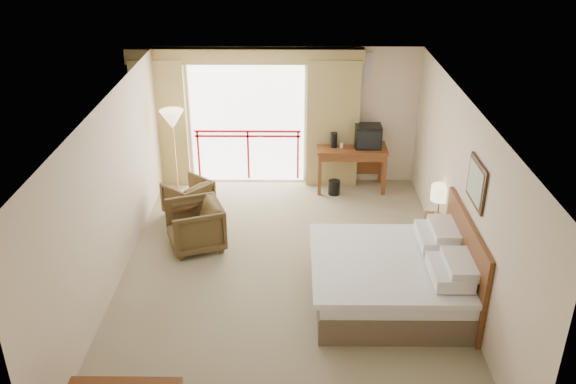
{
  "coord_description": "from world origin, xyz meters",
  "views": [
    {
      "loc": [
        0.1,
        -7.75,
        5.2
      ],
      "look_at": [
        0.02,
        0.4,
        1.22
      ],
      "focal_mm": 38.0,
      "sensor_mm": 36.0,
      "label": 1
    }
  ],
  "objects_px": {
    "bed": "(392,278)",
    "side_table": "(184,212)",
    "wastebasket": "(334,187)",
    "table_lamp": "(440,193)",
    "desk": "(351,155)",
    "tv": "(368,136)",
    "floor_lamp": "(172,123)",
    "armchair_far": "(190,214)",
    "armchair_near": "(197,246)",
    "nightstand": "(436,232)"
  },
  "relations": [
    {
      "from": "wastebasket",
      "to": "bed",
      "type": "bearing_deg",
      "value": -79.94
    },
    {
      "from": "bed",
      "to": "table_lamp",
      "type": "xyz_separation_m",
      "value": [
        0.94,
        1.54,
        0.57
      ]
    },
    {
      "from": "desk",
      "to": "armchair_near",
      "type": "distance_m",
      "value": 3.62
    },
    {
      "from": "table_lamp",
      "to": "floor_lamp",
      "type": "xyz_separation_m",
      "value": [
        -4.55,
        1.81,
        0.52
      ]
    },
    {
      "from": "floor_lamp",
      "to": "wastebasket",
      "type": "bearing_deg",
      "value": 1.81
    },
    {
      "from": "armchair_far",
      "to": "floor_lamp",
      "type": "bearing_deg",
      "value": -116.06
    },
    {
      "from": "table_lamp",
      "to": "desk",
      "type": "xyz_separation_m",
      "value": [
        -1.22,
        2.21,
        -0.27
      ]
    },
    {
      "from": "wastebasket",
      "to": "table_lamp",
      "type": "bearing_deg",
      "value": -50.84
    },
    {
      "from": "desk",
      "to": "table_lamp",
      "type": "bearing_deg",
      "value": -65.32
    },
    {
      "from": "desk",
      "to": "wastebasket",
      "type": "height_order",
      "value": "desk"
    },
    {
      "from": "armchair_near",
      "to": "side_table",
      "type": "height_order",
      "value": "side_table"
    },
    {
      "from": "nightstand",
      "to": "table_lamp",
      "type": "xyz_separation_m",
      "value": [
        0.0,
        0.05,
        0.68
      ]
    },
    {
      "from": "table_lamp",
      "to": "tv",
      "type": "distance_m",
      "value": 2.34
    },
    {
      "from": "wastebasket",
      "to": "side_table",
      "type": "height_order",
      "value": "side_table"
    },
    {
      "from": "nightstand",
      "to": "armchair_near",
      "type": "distance_m",
      "value": 3.93
    },
    {
      "from": "desk",
      "to": "side_table",
      "type": "distance_m",
      "value": 3.5
    },
    {
      "from": "tv",
      "to": "floor_lamp",
      "type": "xyz_separation_m",
      "value": [
        -3.63,
        -0.34,
        0.38
      ]
    },
    {
      "from": "bed",
      "to": "table_lamp",
      "type": "height_order",
      "value": "table_lamp"
    },
    {
      "from": "table_lamp",
      "to": "bed",
      "type": "bearing_deg",
      "value": -121.38
    },
    {
      "from": "table_lamp",
      "to": "nightstand",
      "type": "bearing_deg",
      "value": -90.0
    },
    {
      "from": "bed",
      "to": "tv",
      "type": "height_order",
      "value": "tv"
    },
    {
      "from": "desk",
      "to": "side_table",
      "type": "xyz_separation_m",
      "value": [
        -2.96,
        -1.85,
        -0.28
      ]
    },
    {
      "from": "tv",
      "to": "armchair_near",
      "type": "relative_size",
      "value": 0.57
    },
    {
      "from": "nightstand",
      "to": "side_table",
      "type": "xyz_separation_m",
      "value": [
        -4.18,
        0.41,
        0.13
      ]
    },
    {
      "from": "side_table",
      "to": "floor_lamp",
      "type": "distance_m",
      "value": 1.84
    },
    {
      "from": "wastebasket",
      "to": "floor_lamp",
      "type": "xyz_separation_m",
      "value": [
        -3.0,
        -0.09,
        1.33
      ]
    },
    {
      "from": "armchair_far",
      "to": "table_lamp",
      "type": "bearing_deg",
      "value": 116.55
    },
    {
      "from": "desk",
      "to": "wastebasket",
      "type": "distance_m",
      "value": 0.71
    },
    {
      "from": "nightstand",
      "to": "desk",
      "type": "relative_size",
      "value": 0.4
    },
    {
      "from": "table_lamp",
      "to": "armchair_near",
      "type": "xyz_separation_m",
      "value": [
        -3.92,
        -0.09,
        -0.95
      ]
    },
    {
      "from": "wastebasket",
      "to": "armchair_far",
      "type": "relative_size",
      "value": 0.39
    },
    {
      "from": "wastebasket",
      "to": "side_table",
      "type": "relative_size",
      "value": 0.48
    },
    {
      "from": "wastebasket",
      "to": "floor_lamp",
      "type": "distance_m",
      "value": 3.28
    },
    {
      "from": "bed",
      "to": "armchair_near",
      "type": "bearing_deg",
      "value": 154.1
    },
    {
      "from": "desk",
      "to": "tv",
      "type": "bearing_deg",
      "value": -16.54
    },
    {
      "from": "side_table",
      "to": "armchair_near",
      "type": "bearing_deg",
      "value": -60.42
    },
    {
      "from": "wastebasket",
      "to": "armchair_far",
      "type": "height_order",
      "value": "armchair_far"
    },
    {
      "from": "nightstand",
      "to": "side_table",
      "type": "distance_m",
      "value": 4.2
    },
    {
      "from": "bed",
      "to": "desk",
      "type": "distance_m",
      "value": 3.77
    },
    {
      "from": "floor_lamp",
      "to": "table_lamp",
      "type": "bearing_deg",
      "value": -21.67
    },
    {
      "from": "desk",
      "to": "nightstand",
      "type": "bearing_deg",
      "value": -65.85
    },
    {
      "from": "nightstand",
      "to": "armchair_far",
      "type": "height_order",
      "value": "nightstand"
    },
    {
      "from": "nightstand",
      "to": "side_table",
      "type": "bearing_deg",
      "value": 179.08
    },
    {
      "from": "table_lamp",
      "to": "desk",
      "type": "distance_m",
      "value": 2.54
    },
    {
      "from": "nightstand",
      "to": "armchair_far",
      "type": "relative_size",
      "value": 0.74
    },
    {
      "from": "table_lamp",
      "to": "armchair_near",
      "type": "bearing_deg",
      "value": -178.71
    },
    {
      "from": "desk",
      "to": "armchair_far",
      "type": "bearing_deg",
      "value": -162.96
    },
    {
      "from": "nightstand",
      "to": "armchair_far",
      "type": "xyz_separation_m",
      "value": [
        -4.22,
        1.1,
        -0.27
      ]
    },
    {
      "from": "bed",
      "to": "side_table",
      "type": "distance_m",
      "value": 3.75
    },
    {
      "from": "floor_lamp",
      "to": "tv",
      "type": "bearing_deg",
      "value": 5.38
    }
  ]
}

